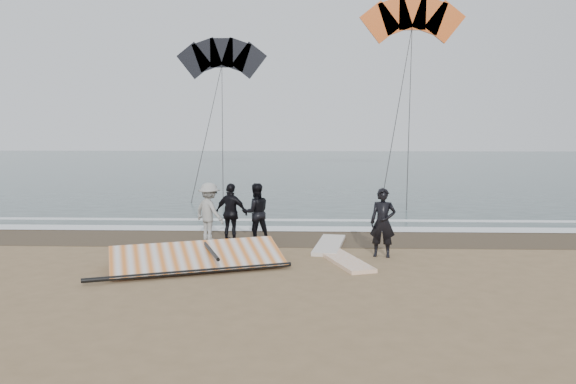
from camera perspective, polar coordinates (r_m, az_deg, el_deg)
name	(u,v)px	position (r m, az deg, el deg)	size (l,w,h in m)	color
ground	(295,278)	(12.83, 0.67, -8.74)	(120.00, 120.00, 0.00)	#8C704C
sea	(303,167)	(45.49, 1.55, 2.55)	(120.00, 54.00, 0.02)	#233838
wet_sand	(298,238)	(17.21, 0.98, -4.68)	(120.00, 2.80, 0.01)	#4C3D2B
foam_near	(298,229)	(18.58, 1.05, -3.75)	(120.00, 0.90, 0.01)	white
foam_far	(299,220)	(20.25, 1.12, -2.86)	(120.00, 0.45, 0.01)	white
man_main	(383,223)	(14.87, 9.61, -3.08)	(0.66, 0.43, 1.81)	black
board_white	(345,261)	(14.30, 5.81, -6.94)	(0.66, 2.35, 0.09)	white
board_cream	(329,245)	(16.05, 4.22, -5.37)	(0.67, 2.53, 0.11)	beige
trio_cluster	(230,212)	(16.68, -5.92, -2.06)	(2.54, 1.29, 1.75)	black
sail_rig	(197,259)	(13.96, -9.27, -6.71)	(4.51, 3.06, 0.52)	black
kite_red	(412,23)	(36.20, 12.50, 16.46)	(7.03, 6.54, 16.02)	orange
kite_dark	(222,61)	(40.23, -6.75, 13.10)	(6.93, 7.93, 17.49)	black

